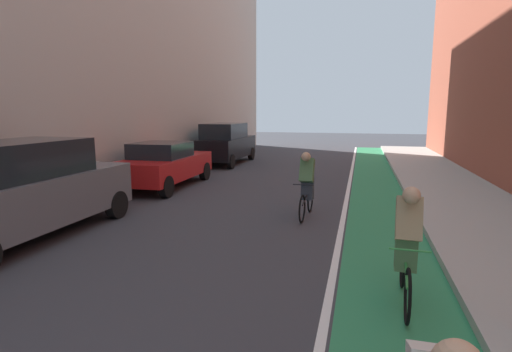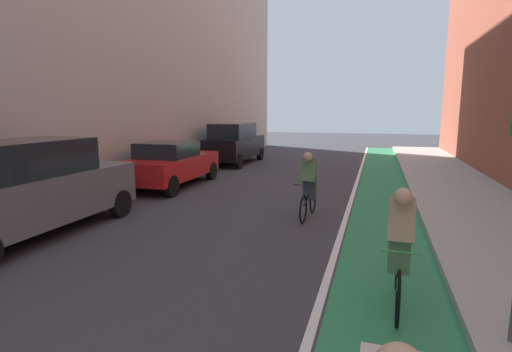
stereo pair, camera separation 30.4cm
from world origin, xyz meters
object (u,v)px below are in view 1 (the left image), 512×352
Objects in this scene: cyclist_mid at (407,245)px; parked_suv_black at (226,143)px; parked_suv_gray at (22,190)px; parked_sedan_red at (164,164)px; cyclist_trailing at (307,183)px.

parked_suv_black is at bearing 118.59° from cyclist_mid.
parked_sedan_red is at bearing 90.00° from parked_suv_gray.
parked_suv_black is 14.76m from cyclist_mid.
cyclist_mid is at bearing -61.41° from parked_suv_black.
parked_suv_black is at bearing 120.19° from cyclist_trailing.
parked_suv_gray is 1.02× the size of parked_suv_black.
parked_suv_gray is at bearing -148.74° from cyclist_trailing.
parked_suv_black reaches higher than parked_sedan_red.
parked_suv_gray is at bearing -90.00° from parked_sedan_red.
cyclist_mid is (7.06, -6.64, 0.03)m from parked_sedan_red.
parked_suv_gray is 2.77× the size of cyclist_trailing.
parked_sedan_red is (0.00, 5.79, -0.23)m from parked_suv_gray.
parked_suv_black is (-0.00, 12.10, -0.00)m from parked_suv_gray.
cyclist_mid is 1.02× the size of cyclist_trailing.
parked_suv_gray is 1.09× the size of parked_sedan_red.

